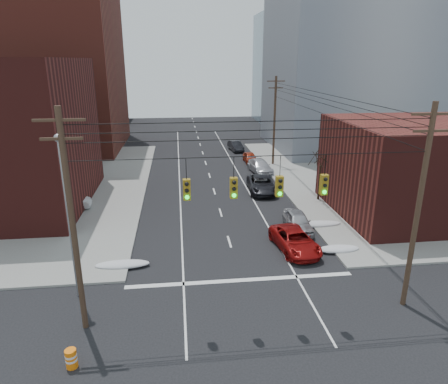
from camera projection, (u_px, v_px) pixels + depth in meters
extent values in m
plane|color=black|center=(263.00, 354.00, 18.28)|extent=(160.00, 160.00, 0.00)
cube|color=gray|center=(441.00, 174.00, 46.70)|extent=(40.00, 40.00, 0.15)
cube|color=maroon|center=(28.00, 44.00, 56.15)|extent=(24.00, 20.00, 30.00)
cube|color=#4D1A17|center=(68.00, 94.00, 83.27)|extent=(22.00, 18.00, 12.00)
cube|color=gray|center=(351.00, 62.00, 58.26)|extent=(22.00, 20.00, 25.00)
cube|color=gray|center=(307.00, 69.00, 83.46)|extent=(20.00, 18.00, 22.00)
cube|color=#4D1A17|center=(432.00, 168.00, 34.10)|extent=(16.00, 12.00, 8.00)
cylinder|color=#473323|center=(73.00, 227.00, 18.44)|extent=(0.28, 0.28, 11.00)
cube|color=#473323|center=(59.00, 120.00, 16.89)|extent=(2.20, 0.12, 0.12)
cube|color=#473323|center=(62.00, 139.00, 17.15)|extent=(1.80, 0.12, 0.12)
cylinder|color=#473323|center=(418.00, 211.00, 20.32)|extent=(0.28, 0.28, 11.00)
cube|color=#473323|center=(434.00, 114.00, 18.78)|extent=(2.20, 0.12, 0.12)
cube|color=#473323|center=(431.00, 131.00, 19.03)|extent=(1.80, 0.12, 0.12)
cylinder|color=#473323|center=(274.00, 122.00, 49.54)|extent=(0.28, 0.28, 11.00)
cube|color=#473323|center=(276.00, 81.00, 48.00)|extent=(2.20, 0.12, 0.12)
cube|color=#473323|center=(276.00, 88.00, 48.25)|extent=(1.80, 0.12, 0.12)
cylinder|color=black|center=(255.00, 156.00, 18.40)|extent=(17.00, 0.04, 0.04)
cylinder|color=black|center=(186.00, 169.00, 18.20)|extent=(0.03, 0.03, 1.00)
cube|color=olive|center=(187.00, 190.00, 18.52)|extent=(0.35, 0.30, 1.00)
sphere|color=black|center=(187.00, 184.00, 18.26)|extent=(0.20, 0.20, 0.20)
sphere|color=black|center=(187.00, 191.00, 18.36)|extent=(0.20, 0.20, 0.20)
sphere|color=#0CE526|center=(187.00, 197.00, 18.46)|extent=(0.20, 0.20, 0.20)
cylinder|color=black|center=(234.00, 167.00, 18.45)|extent=(0.03, 0.03, 1.00)
cube|color=olive|center=(234.00, 188.00, 18.76)|extent=(0.35, 0.30, 1.00)
sphere|color=black|center=(234.00, 182.00, 18.50)|extent=(0.20, 0.20, 0.20)
sphere|color=black|center=(234.00, 189.00, 18.60)|extent=(0.20, 0.20, 0.20)
sphere|color=#0CE526|center=(234.00, 195.00, 18.70)|extent=(0.20, 0.20, 0.20)
cylinder|color=black|center=(280.00, 166.00, 18.69)|extent=(0.03, 0.03, 1.00)
cube|color=olive|center=(279.00, 186.00, 19.01)|extent=(0.35, 0.30, 1.00)
sphere|color=black|center=(280.00, 181.00, 18.75)|extent=(0.20, 0.20, 0.20)
sphere|color=black|center=(280.00, 187.00, 18.85)|extent=(0.20, 0.20, 0.20)
sphere|color=#0CE526|center=(280.00, 194.00, 18.95)|extent=(0.20, 0.20, 0.20)
cylinder|color=black|center=(325.00, 165.00, 18.94)|extent=(0.03, 0.03, 1.00)
cube|color=olive|center=(324.00, 185.00, 19.25)|extent=(0.35, 0.30, 1.00)
sphere|color=black|center=(326.00, 179.00, 18.99)|extent=(0.20, 0.20, 0.20)
sphere|color=black|center=(325.00, 186.00, 19.09)|extent=(0.20, 0.20, 0.20)
sphere|color=#0CE526|center=(325.00, 192.00, 19.19)|extent=(0.20, 0.20, 0.20)
cylinder|color=gray|center=(69.00, 223.00, 21.47)|extent=(0.18, 0.18, 9.00)
sphere|color=gray|center=(58.00, 138.00, 20.02)|extent=(0.44, 0.44, 0.44)
cylinder|color=black|center=(319.00, 183.00, 37.65)|extent=(0.20, 0.20, 3.50)
cylinder|color=black|center=(325.00, 159.00, 37.07)|extent=(0.27, 0.82, 1.19)
cylinder|color=black|center=(321.00, 157.00, 37.45)|extent=(1.17, 0.54, 1.38)
cylinder|color=black|center=(314.00, 156.00, 37.53)|extent=(1.44, 1.00, 1.48)
cylinder|color=black|center=(317.00, 159.00, 36.93)|extent=(0.17, 0.84, 1.19)
cylinder|color=black|center=(318.00, 160.00, 36.44)|extent=(0.82, 0.99, 1.40)
cylinder|color=black|center=(325.00, 160.00, 36.08)|extent=(1.74, 0.21, 1.43)
cylinder|color=black|center=(325.00, 160.00, 36.74)|extent=(0.48, 0.73, 1.20)
ellipsoid|color=silver|center=(122.00, 264.00, 25.88)|extent=(3.50, 1.08, 0.42)
ellipsoid|color=silver|center=(338.00, 249.00, 27.99)|extent=(3.00, 1.08, 0.42)
ellipsoid|color=silver|center=(317.00, 224.00, 32.23)|extent=(4.00, 1.08, 0.42)
imported|color=maroon|center=(295.00, 241.00, 28.12)|extent=(2.98, 5.42, 1.44)
imported|color=#ABABB0|center=(298.00, 221.00, 31.41)|extent=(1.87, 4.39, 1.48)
imported|color=silver|center=(260.00, 184.00, 41.20)|extent=(1.46, 3.75, 1.22)
imported|color=black|center=(262.00, 184.00, 40.56)|extent=(2.98, 5.84, 1.58)
imported|color=silver|center=(260.00, 166.00, 47.55)|extent=(2.70, 5.39, 1.50)
imported|color=#9C270E|center=(250.00, 158.00, 52.32)|extent=(1.63, 3.84, 1.29)
imported|color=black|center=(236.00, 146.00, 59.01)|extent=(2.06, 4.47, 1.42)
imported|color=silver|center=(67.00, 202.00, 35.47)|extent=(4.17, 1.68, 1.35)
imported|color=#BABABF|center=(59.00, 184.00, 40.70)|extent=(4.88, 2.68, 1.29)
imported|color=black|center=(4.00, 196.00, 36.97)|extent=(5.06, 2.78, 1.39)
imported|color=silver|center=(34.00, 182.00, 40.74)|extent=(4.67, 2.05, 1.56)
cylinder|color=orange|center=(71.00, 359.00, 17.39)|extent=(0.51, 0.51, 0.89)
cylinder|color=white|center=(71.00, 355.00, 17.33)|extent=(0.52, 0.52, 0.11)
cylinder|color=white|center=(71.00, 359.00, 17.40)|extent=(0.52, 0.52, 0.11)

